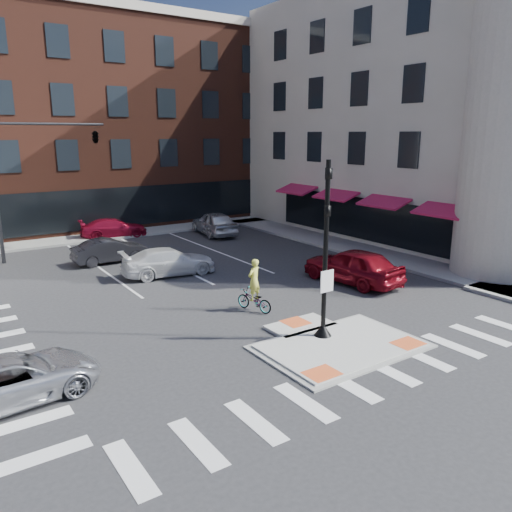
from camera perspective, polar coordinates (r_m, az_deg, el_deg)
ground at (r=17.38m, az=8.50°, el=-9.74°), size 120.00×120.00×0.00m
refuge_island at (r=17.19m, az=9.10°, el=-9.86°), size 5.40×4.65×0.13m
sidewalk_e at (r=31.40m, az=10.70°, el=1.04°), size 3.00×24.00×0.15m
sidewalk_n at (r=37.00m, az=-11.51°, el=2.94°), size 26.00×3.00×0.15m
building_n at (r=45.76m, az=-17.05°, el=14.40°), size 24.40×18.40×15.50m
building_e at (r=39.87m, az=21.05°, el=14.61°), size 21.90×23.90×17.70m
building_far_right at (r=68.56m, az=-17.77°, el=12.47°), size 12.00×12.00×12.00m
signal_pole at (r=16.86m, az=7.88°, el=-1.95°), size 0.60×0.60×5.98m
mast_arm_signal at (r=30.52m, az=-20.51°, el=11.69°), size 6.10×2.24×8.00m
silver_suv at (r=14.95m, az=-25.96°, el=-12.51°), size 4.68×2.52×1.25m
red_sedan at (r=23.95m, az=10.99°, el=-1.07°), size 2.56×5.15×1.69m
white_pickup at (r=25.27m, az=-9.96°, el=-0.63°), size 4.87×2.47×1.36m
bg_car_dark at (r=28.47m, az=-16.34°, el=0.61°), size 4.02×1.43×1.32m
bg_car_silver at (r=34.93m, az=-4.80°, el=3.77°), size 2.53×5.01×1.64m
bg_car_red at (r=35.36m, az=-15.97°, el=3.11°), size 4.63×2.44×1.28m
cyclist at (r=19.85m, az=-0.23°, el=-4.32°), size 1.06×1.77×2.13m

